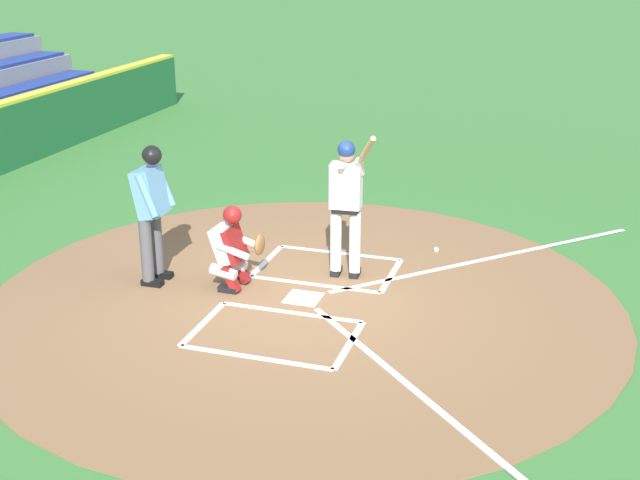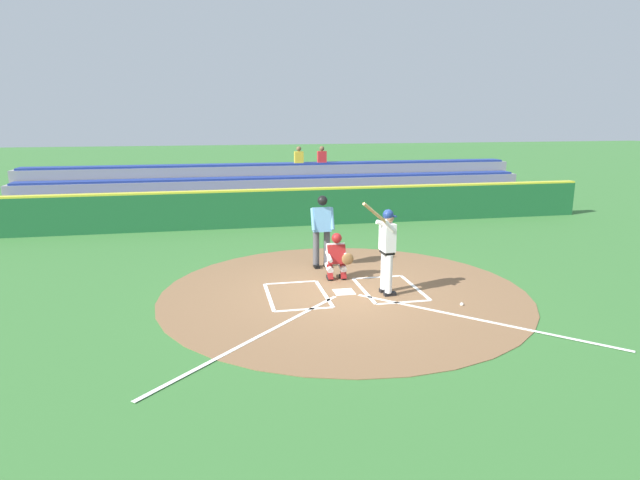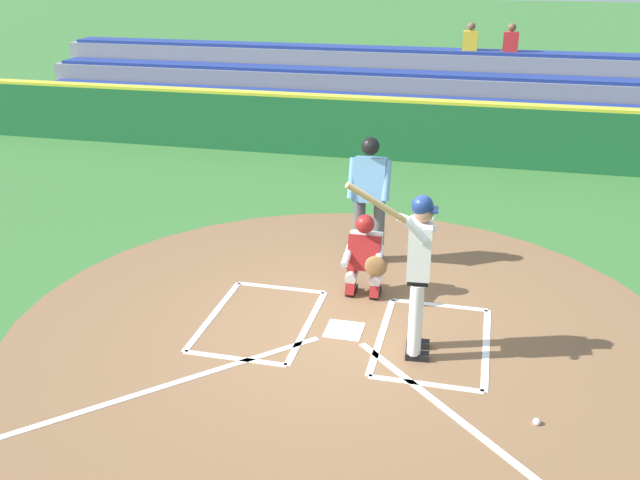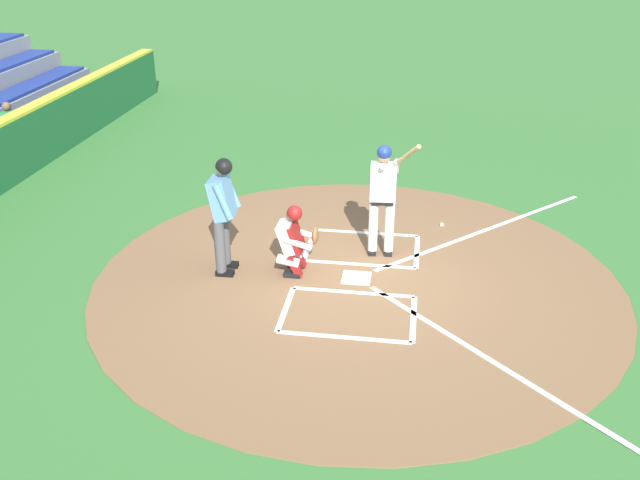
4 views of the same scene
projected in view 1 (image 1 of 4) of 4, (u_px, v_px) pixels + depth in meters
ground_plane at (303, 299)px, 10.56m from camera, size 120.00×120.00×0.00m
dirt_circle at (303, 299)px, 10.56m from camera, size 8.00×8.00×0.01m
home_plate_and_chalk at (370, 307)px, 10.30m from camera, size 7.93×4.91×0.01m
batter at (347, 199)px, 10.85m from camera, size 0.90×0.77×2.13m
catcher at (233, 245)px, 10.69m from camera, size 0.59×0.61×1.13m
plate_umpire at (151, 205)px, 10.69m from camera, size 0.58×0.41×1.86m
baseball at (436, 250)px, 12.09m from camera, size 0.07×0.07×0.07m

